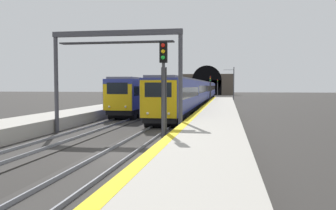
# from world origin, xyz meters

# --- Properties ---
(ground_plane) EXTENTS (320.00, 320.00, 0.00)m
(ground_plane) POSITION_xyz_m (0.00, 0.00, 0.00)
(ground_plane) COLOR #302D2B
(platform_right) EXTENTS (112.00, 3.74, 0.95)m
(platform_right) POSITION_xyz_m (0.00, -4.03, 0.47)
(platform_right) COLOR #ADA89E
(platform_right) RESTS_ON ground_plane
(platform_right_edge_strip) EXTENTS (112.00, 0.50, 0.01)m
(platform_right_edge_strip) POSITION_xyz_m (0.00, -2.41, 0.95)
(platform_right_edge_strip) COLOR yellow
(platform_right_edge_strip) RESTS_ON platform_right
(track_main_line) EXTENTS (160.00, 2.65, 0.21)m
(track_main_line) POSITION_xyz_m (0.00, 0.00, 0.04)
(track_main_line) COLOR #383533
(track_main_line) RESTS_ON ground_plane
(track_adjacent_line) EXTENTS (160.00, 3.04, 0.21)m
(track_adjacent_line) POSITION_xyz_m (0.00, 4.79, 0.04)
(track_adjacent_line) COLOR #383533
(track_adjacent_line) RESTS_ON ground_plane
(train_main_approaching) EXTENTS (74.91, 2.93, 4.08)m
(train_main_approaching) POSITION_xyz_m (46.76, 0.00, 2.31)
(train_main_approaching) COLOR navy
(train_main_approaching) RESTS_ON ground_plane
(train_adjacent_platform) EXTENTS (42.03, 2.97, 5.00)m
(train_adjacent_platform) POSITION_xyz_m (35.68, 4.79, 2.37)
(train_adjacent_platform) COLOR navy
(train_adjacent_platform) RESTS_ON ground_plane
(railway_signal_near) EXTENTS (0.39, 0.38, 5.49)m
(railway_signal_near) POSITION_xyz_m (1.37, -1.84, 3.31)
(railway_signal_near) COLOR #38383D
(railway_signal_near) RESTS_ON ground_plane
(railway_signal_mid) EXTENTS (0.39, 0.38, 5.05)m
(railway_signal_mid) POSITION_xyz_m (49.05, -1.84, 3.07)
(railway_signal_mid) COLOR #38383D
(railway_signal_mid) RESTS_ON ground_plane
(railway_signal_far) EXTENTS (0.39, 0.38, 5.30)m
(railway_signal_far) POSITION_xyz_m (94.52, -1.84, 3.20)
(railway_signal_far) COLOR #4C4C54
(railway_signal_far) RESTS_ON ground_plane
(overhead_signal_gantry) EXTENTS (0.70, 8.99, 6.98)m
(overhead_signal_gantry) POSITION_xyz_m (6.87, 2.39, 5.31)
(overhead_signal_gantry) COLOR #3F3F47
(overhead_signal_gantry) RESTS_ON ground_plane
(tunnel_portal) EXTENTS (2.89, 18.59, 10.41)m
(tunnel_portal) POSITION_xyz_m (111.10, 2.39, 3.74)
(tunnel_portal) COLOR #51473D
(tunnel_portal) RESTS_ON ground_plane
(catenary_mast_near) EXTENTS (0.22, 2.38, 7.42)m
(catenary_mast_near) POSITION_xyz_m (64.63, -6.26, 3.83)
(catenary_mast_near) COLOR #595B60
(catenary_mast_near) RESTS_ON ground_plane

